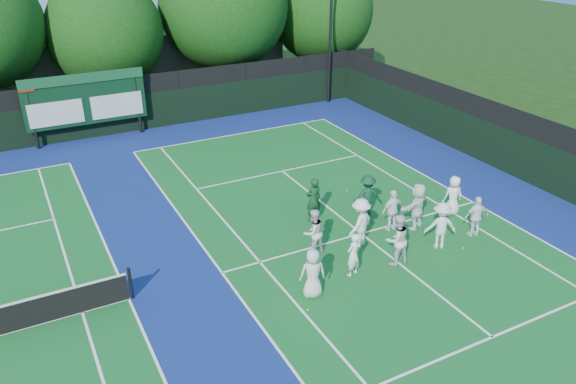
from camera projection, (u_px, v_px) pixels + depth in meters
name	position (u px, v px, depth m)	size (l,w,h in m)	color
ground	(377.00, 247.00, 19.81)	(120.00, 120.00, 0.00)	#16330E
court_apron	(207.00, 277.00, 18.11)	(34.00, 32.00, 0.01)	navy
near_court	(361.00, 234.00, 20.61)	(11.05, 23.85, 0.01)	#135D24
back_fence	(106.00, 110.00, 29.47)	(34.00, 0.08, 3.00)	black
divider_fence_right	(540.00, 156.00, 23.76)	(0.08, 32.00, 3.00)	black
scoreboard	(85.00, 100.00, 28.35)	(6.00, 0.21, 3.55)	black
clubhouse	(142.00, 60.00, 37.22)	(18.00, 6.00, 4.00)	#5C5D62
tree_c	(108.00, 35.00, 31.44)	(6.43, 6.43, 7.93)	black
tree_d	(226.00, 8.00, 33.97)	(7.79, 7.79, 9.64)	black
tree_e	(323.00, 13.00, 37.18)	(6.74, 6.74, 8.33)	black
tennis_ball_0	(308.00, 310.00, 16.55)	(0.07, 0.07, 0.07)	#B4D619
tennis_ball_1	(368.00, 203.00, 22.76)	(0.07, 0.07, 0.07)	#B4D619
tennis_ball_4	(347.00, 191.00, 23.80)	(0.07, 0.07, 0.07)	#B4D619
tennis_ball_5	(464.00, 248.00, 19.66)	(0.07, 0.07, 0.07)	#B4D619
player_front_0	(313.00, 273.00, 16.89)	(0.80, 0.52, 1.63)	silver
player_front_1	(353.00, 255.00, 17.93)	(0.55, 0.36, 1.51)	white
player_front_2	(397.00, 239.00, 18.48)	(0.89, 0.69, 1.82)	silver
player_front_3	(441.00, 225.00, 19.41)	(1.12, 0.64, 1.73)	silver
player_front_4	(476.00, 217.00, 20.17)	(0.92, 0.38, 1.57)	white
player_back_0	(313.00, 232.00, 19.04)	(0.82, 0.64, 1.69)	silver
player_back_1	(360.00, 223.00, 19.49)	(1.18, 0.68, 1.83)	white
player_back_2	(393.00, 210.00, 20.56)	(0.94, 0.39, 1.61)	white
player_back_3	(417.00, 206.00, 20.69)	(1.66, 0.53, 1.79)	white
player_back_4	(453.00, 196.00, 21.67)	(0.78, 0.51, 1.60)	white
coach_left	(313.00, 200.00, 21.16)	(0.64, 0.42, 1.76)	#0F3A1D
coach_right	(367.00, 196.00, 21.60)	(1.07, 0.61, 1.66)	#103B22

